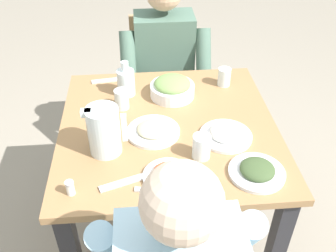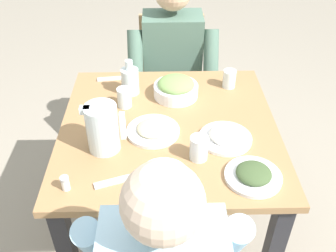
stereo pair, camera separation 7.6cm
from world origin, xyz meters
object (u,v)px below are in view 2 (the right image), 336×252
Objects in this scene: plate_beans at (153,130)px; plate_rice_curry at (164,175)px; chair_far at (172,80)px; salad_bowl at (176,88)px; dining_table at (169,149)px; water_glass_near_left at (124,98)px; water_pitcher at (103,128)px; plate_dolmas at (253,175)px; diner_far at (173,76)px; plate_yoghurt at (226,136)px; water_glass_far_left at (199,148)px; salt_shaker at (65,183)px; oil_carafe at (130,82)px; water_glass_center at (229,79)px.

plate_rice_curry is (0.04, -0.26, 0.00)m from plate_beans.
chair_far reaches higher than salad_bowl.
water_glass_near_left is (-0.19, 0.14, 0.17)m from dining_table.
plate_beans is (0.18, 0.09, -0.08)m from water_pitcher.
plate_dolmas is (0.25, -0.53, -0.03)m from salad_bowl.
dining_table is 4.18× the size of plate_beans.
water_glass_near_left is at bearing -116.62° from diner_far.
dining_table is 0.60m from diner_far.
chair_far is 4.21× the size of plate_yoghurt.
water_pitcher reaches higher than plate_rice_curry.
water_pitcher reaches higher than water_glass_far_left.
plate_dolmas is (0.25, -1.11, 0.28)m from chair_far.
salt_shaker is (-0.33, -0.04, 0.01)m from plate_rice_curry.
water_glass_near_left is at bearing -100.36° from oil_carafe.
oil_carafe reaches higher than chair_far.
chair_far is 0.90m from plate_beans.
water_glass_far_left reaches higher than water_glass_near_left.
water_pitcher reaches higher than water_glass_near_left.
oil_carafe is at bearing -174.97° from water_glass_center.
water_glass_center reaches higher than plate_dolmas.
water_glass_far_left is at bearing 37.91° from plate_rice_curry.
plate_rice_curry is at bearing -69.73° from water_glass_near_left.
salad_bowl is 2.12× the size of water_glass_far_left.
plate_dolmas is 0.60m from water_glass_center.
salt_shaker is at bearing -172.47° from plate_rice_curry.
water_glass_center is (0.07, 0.39, 0.03)m from plate_yoghurt.
plate_beans is at bearing 45.78° from salt_shaker.
diner_far is 0.82m from water_glass_far_left.
dining_table is 0.16m from plate_beans.
oil_carafe is at bearing -110.70° from chair_far.
water_glass_far_left reaches higher than plate_beans.
plate_dolmas is (0.29, -0.31, 0.15)m from dining_table.
diner_far reaches higher than dining_table.
water_glass_center reaches higher than dining_table.
water_glass_far_left is 0.53m from oil_carafe.
water_pitcher is (-0.28, -0.73, 0.21)m from diner_far.
water_glass_center is at bearing 38.65° from water_pitcher.
water_glass_center reaches higher than plate_yoghurt.
salad_bowl is 0.26m from water_glass_center.
diner_far is 6.46× the size of plate_rice_curry.
water_pitcher is 3.52× the size of salt_shaker.
plate_dolmas is at bearing -30.94° from water_glass_far_left.
plate_yoghurt is (0.18, -0.70, 0.13)m from diner_far.
salad_bowl is 2.29× the size of water_glass_near_left.
water_pitcher is 0.29m from water_glass_near_left.
oil_carafe reaches higher than plate_beans.
water_glass_far_left reaches higher than dining_table.
plate_yoghurt reaches higher than plate_dolmas.
water_glass_center is (0.54, 0.43, -0.05)m from water_pitcher.
plate_yoghurt is 0.40m from water_glass_center.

